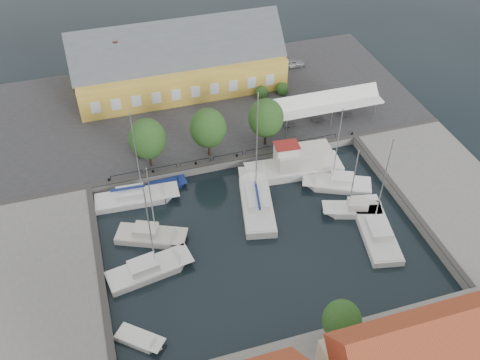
{
  "coord_description": "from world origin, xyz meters",
  "views": [
    {
      "loc": [
        -12.97,
        -36.72,
        40.82
      ],
      "look_at": [
        0.0,
        6.0,
        1.5
      ],
      "focal_mm": 40.0,
      "sensor_mm": 36.0,
      "label": 1
    }
  ],
  "objects_px": {
    "car_red": "(142,143)",
    "launch_nw": "(167,186)",
    "east_boat_a": "(338,185)",
    "west_boat_b": "(150,237)",
    "car_silver": "(293,63)",
    "east_boat_b": "(354,211)",
    "east_boat_c": "(376,232)",
    "west_boat_a": "(135,199)",
    "warehouse": "(174,64)",
    "west_boat_c": "(148,271)",
    "trawler": "(298,165)",
    "launch_sw": "(139,340)",
    "tent_canopy": "(327,103)",
    "center_sailboat": "(257,203)"
  },
  "relations": [
    {
      "from": "tent_canopy",
      "to": "car_red",
      "type": "height_order",
      "value": "tent_canopy"
    },
    {
      "from": "west_boat_b",
      "to": "west_boat_c",
      "type": "distance_m",
      "value": 4.47
    },
    {
      "from": "east_boat_a",
      "to": "west_boat_b",
      "type": "xyz_separation_m",
      "value": [
        -21.93,
        -1.69,
        -0.0
      ]
    },
    {
      "from": "car_red",
      "to": "trawler",
      "type": "distance_m",
      "value": 18.9
    },
    {
      "from": "warehouse",
      "to": "east_boat_b",
      "type": "bearing_deg",
      "value": -65.57
    },
    {
      "from": "tent_canopy",
      "to": "launch_nw",
      "type": "height_order",
      "value": "tent_canopy"
    },
    {
      "from": "launch_nw",
      "to": "west_boat_b",
      "type": "bearing_deg",
      "value": -113.6
    },
    {
      "from": "tent_canopy",
      "to": "car_red",
      "type": "xyz_separation_m",
      "value": [
        -23.43,
        1.26,
        -1.99
      ]
    },
    {
      "from": "trawler",
      "to": "east_boat_c",
      "type": "relative_size",
      "value": 0.96
    },
    {
      "from": "warehouse",
      "to": "west_boat_a",
      "type": "bearing_deg",
      "value": -113.66
    },
    {
      "from": "car_silver",
      "to": "east_boat_b",
      "type": "xyz_separation_m",
      "value": [
        -4.28,
        -29.62,
        -1.36
      ]
    },
    {
      "from": "warehouse",
      "to": "launch_nw",
      "type": "height_order",
      "value": "warehouse"
    },
    {
      "from": "car_red",
      "to": "east_boat_b",
      "type": "relative_size",
      "value": 0.46
    },
    {
      "from": "east_boat_c",
      "to": "warehouse",
      "type": "bearing_deg",
      "value": 113.24
    },
    {
      "from": "east_boat_a",
      "to": "east_boat_b",
      "type": "height_order",
      "value": "east_boat_a"
    },
    {
      "from": "east_boat_c",
      "to": "west_boat_b",
      "type": "distance_m",
      "value": 23.37
    },
    {
      "from": "trawler",
      "to": "launch_sw",
      "type": "distance_m",
      "value": 27.28
    },
    {
      "from": "west_boat_b",
      "to": "center_sailboat",
      "type": "bearing_deg",
      "value": 6.63
    },
    {
      "from": "east_boat_a",
      "to": "west_boat_a",
      "type": "height_order",
      "value": "west_boat_a"
    },
    {
      "from": "warehouse",
      "to": "center_sailboat",
      "type": "relative_size",
      "value": 1.99
    },
    {
      "from": "east_boat_a",
      "to": "warehouse",
      "type": "bearing_deg",
      "value": 118.32
    },
    {
      "from": "east_boat_a",
      "to": "launch_sw",
      "type": "relative_size",
      "value": 2.55
    },
    {
      "from": "car_silver",
      "to": "west_boat_a",
      "type": "bearing_deg",
      "value": 131.37
    },
    {
      "from": "center_sailboat",
      "to": "east_boat_c",
      "type": "height_order",
      "value": "center_sailboat"
    },
    {
      "from": "launch_sw",
      "to": "west_boat_b",
      "type": "bearing_deg",
      "value": 76.03
    },
    {
      "from": "launch_sw",
      "to": "warehouse",
      "type": "bearing_deg",
      "value": 73.55
    },
    {
      "from": "tent_canopy",
      "to": "car_silver",
      "type": "distance_m",
      "value": 14.31
    },
    {
      "from": "west_boat_c",
      "to": "east_boat_b",
      "type": "bearing_deg",
      "value": 4.42
    },
    {
      "from": "east_boat_b",
      "to": "west_boat_b",
      "type": "bearing_deg",
      "value": 173.13
    },
    {
      "from": "trawler",
      "to": "launch_sw",
      "type": "height_order",
      "value": "trawler"
    },
    {
      "from": "west_boat_a",
      "to": "launch_sw",
      "type": "xyz_separation_m",
      "value": [
        -2.26,
        -17.63,
        -0.18
      ]
    },
    {
      "from": "warehouse",
      "to": "west_boat_b",
      "type": "xyz_separation_m",
      "value": [
        -8.43,
        -26.74,
        -4.17
      ]
    },
    {
      "from": "east_boat_b",
      "to": "west_boat_b",
      "type": "height_order",
      "value": "west_boat_b"
    },
    {
      "from": "car_red",
      "to": "east_boat_b",
      "type": "bearing_deg",
      "value": -29.7
    },
    {
      "from": "launch_nw",
      "to": "tent_canopy",
      "type": "bearing_deg",
      "value": 14.17
    },
    {
      "from": "launch_sw",
      "to": "center_sailboat",
      "type": "bearing_deg",
      "value": 40.98
    },
    {
      "from": "tent_canopy",
      "to": "west_boat_a",
      "type": "relative_size",
      "value": 1.15
    },
    {
      "from": "launch_nw",
      "to": "trawler",
      "type": "bearing_deg",
      "value": -6.99
    },
    {
      "from": "warehouse",
      "to": "car_silver",
      "type": "relative_size",
      "value": 7.85
    },
    {
      "from": "east_boat_b",
      "to": "west_boat_a",
      "type": "height_order",
      "value": "west_boat_a"
    },
    {
      "from": "car_red",
      "to": "west_boat_c",
      "type": "bearing_deg",
      "value": -87.73
    },
    {
      "from": "east_boat_a",
      "to": "launch_nw",
      "type": "relative_size",
      "value": 2.5
    },
    {
      "from": "trawler",
      "to": "east_boat_a",
      "type": "distance_m",
      "value": 5.26
    },
    {
      "from": "car_silver",
      "to": "east_boat_a",
      "type": "height_order",
      "value": "east_boat_a"
    },
    {
      "from": "trawler",
      "to": "west_boat_c",
      "type": "height_order",
      "value": "west_boat_c"
    },
    {
      "from": "east_boat_c",
      "to": "west_boat_c",
      "type": "distance_m",
      "value": 23.54
    },
    {
      "from": "west_boat_c",
      "to": "tent_canopy",
      "type": "bearing_deg",
      "value": 33.62
    },
    {
      "from": "warehouse",
      "to": "east_boat_a",
      "type": "distance_m",
      "value": 28.76
    },
    {
      "from": "car_red",
      "to": "launch_nw",
      "type": "bearing_deg",
      "value": -66.49
    },
    {
      "from": "car_silver",
      "to": "launch_sw",
      "type": "bearing_deg",
      "value": 146.39
    }
  ]
}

